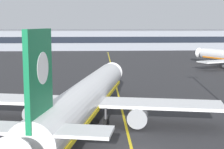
# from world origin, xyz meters

# --- Properties ---
(taxiway_centreline) EXTENTS (5.11, 179.94, 0.01)m
(taxiway_centreline) POSITION_xyz_m (0.00, 30.00, 0.00)
(taxiway_centreline) COLOR yellow
(taxiway_centreline) RESTS_ON ground
(airliner_foreground) EXTENTS (32.30, 41.18, 11.65)m
(airliner_foreground) POSITION_xyz_m (-5.21, 9.97, 3.37)
(airliner_foreground) COLOR white
(airliner_foreground) RESTS_ON ground
(safety_cone_by_nose_gear) EXTENTS (0.44, 0.44, 0.55)m
(safety_cone_by_nose_gear) POSITION_xyz_m (-4.32, 25.06, 0.26)
(safety_cone_by_nose_gear) COLOR orange
(safety_cone_by_nose_gear) RESTS_ON ground
(terminal_building) EXTENTS (124.36, 12.40, 9.55)m
(terminal_building) POSITION_xyz_m (8.51, 133.62, 4.78)
(terminal_building) COLOR gray
(terminal_building) RESTS_ON ground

